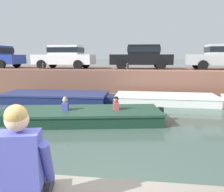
% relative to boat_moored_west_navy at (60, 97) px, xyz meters
% --- Properties ---
extents(ground_plane, '(400.00, 400.00, 0.00)m').
position_rel_boat_moored_west_navy_xyz_m(ground_plane, '(3.59, -3.37, -0.24)').
color(ground_plane, '#42564C').
extents(far_quay_wall, '(60.00, 6.00, 1.53)m').
position_rel_boat_moored_west_navy_xyz_m(far_quay_wall, '(3.59, 4.75, 0.53)').
color(far_quay_wall, brown).
rests_on(far_quay_wall, ground).
extents(far_wall_coping, '(60.00, 0.24, 0.08)m').
position_rel_boat_moored_west_navy_xyz_m(far_wall_coping, '(3.59, 1.87, 1.33)').
color(far_wall_coping, '#925F4C').
rests_on(far_wall_coping, far_quay_wall).
extents(boat_moored_west_navy, '(6.43, 2.16, 0.48)m').
position_rel_boat_moored_west_navy_xyz_m(boat_moored_west_navy, '(0.00, 0.00, 0.00)').
color(boat_moored_west_navy, navy).
rests_on(boat_moored_west_navy, ground).
extents(boat_moored_central_white, '(5.92, 1.89, 0.45)m').
position_rel_boat_moored_west_navy_xyz_m(boat_moored_central_white, '(5.14, 0.31, -0.01)').
color(boat_moored_central_white, white).
rests_on(boat_moored_central_white, ground).
extents(motorboat_passing, '(6.38, 2.64, 0.93)m').
position_rel_boat_moored_west_navy_xyz_m(motorboat_passing, '(2.00, -3.32, -0.01)').
color(motorboat_passing, '#193828').
rests_on(motorboat_passing, ground).
extents(car_left_inner_white, '(4.07, 2.04, 1.54)m').
position_rel_boat_moored_west_navy_xyz_m(car_left_inner_white, '(-0.98, 3.75, 2.14)').
color(car_left_inner_white, white).
rests_on(car_left_inner_white, far_quay_wall).
extents(car_centre_black, '(3.95, 2.00, 1.54)m').
position_rel_boat_moored_west_navy_xyz_m(car_centre_black, '(4.18, 3.75, 2.14)').
color(car_centre_black, black).
rests_on(car_centre_black, far_quay_wall).
extents(car_right_inner_silver, '(4.03, 1.99, 1.54)m').
position_rel_boat_moored_west_navy_xyz_m(car_right_inner_silver, '(9.12, 3.75, 2.14)').
color(car_right_inner_silver, '#B7BABC').
rests_on(car_right_inner_silver, far_quay_wall).
extents(mooring_bollard_west, '(0.15, 0.15, 0.45)m').
position_rel_boat_moored_west_navy_xyz_m(mooring_bollard_west, '(-1.75, 2.00, 1.53)').
color(mooring_bollard_west, '#2D2B28').
rests_on(mooring_bollard_west, far_quay_wall).
extents(mooring_bollard_mid, '(0.15, 0.15, 0.45)m').
position_rel_boat_moored_west_navy_xyz_m(mooring_bollard_mid, '(3.36, 2.00, 1.53)').
color(mooring_bollard_mid, '#2D2B28').
rests_on(mooring_bollard_mid, far_quay_wall).
extents(person_seated_left, '(0.58, 0.60, 0.97)m').
position_rel_boat_moored_west_navy_xyz_m(person_seated_left, '(3.04, -9.03, 1.10)').
color(person_seated_left, '#282833').
rests_on(person_seated_left, near_quay).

